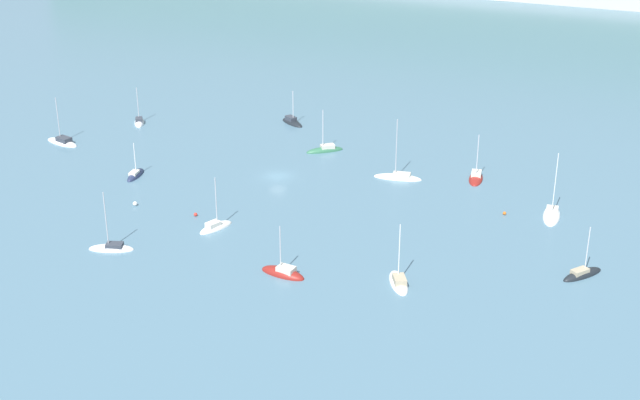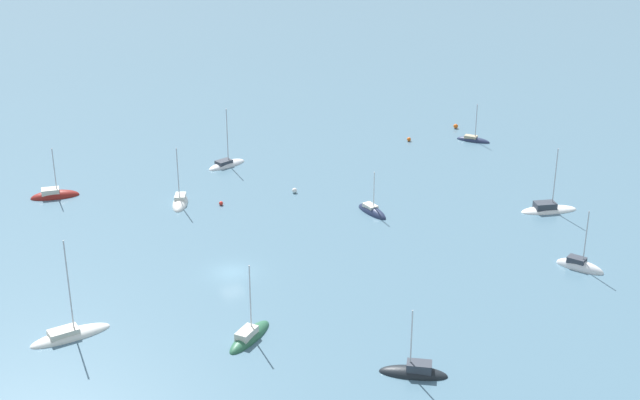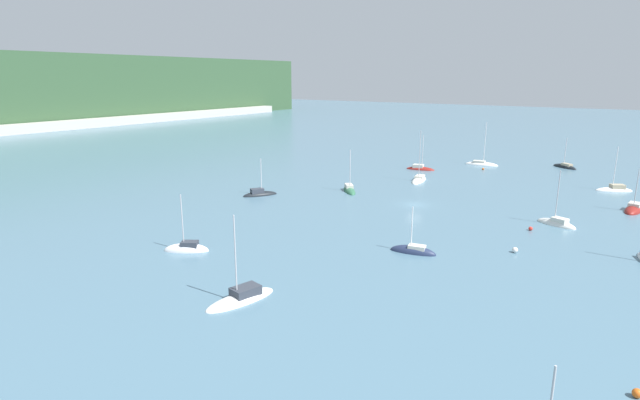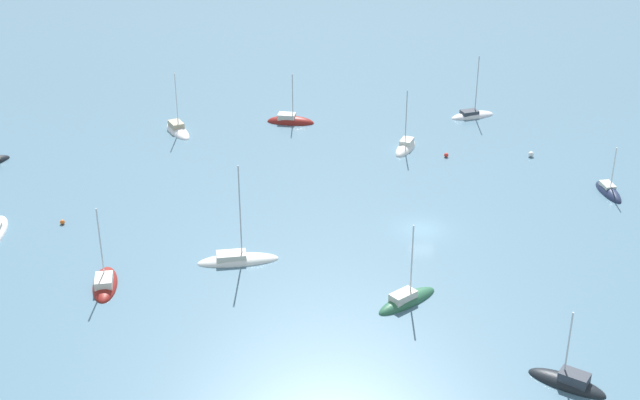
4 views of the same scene
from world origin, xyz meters
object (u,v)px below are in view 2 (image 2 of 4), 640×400
object	(u,v)px
sailboat_1	(55,196)
sailboat_3	(180,203)
mooring_buoy_0	(409,139)
mooring_buoy_1	(295,190)
mooring_buoy_2	(221,203)
sailboat_11	(473,140)
sailboat_9	(414,373)
sailboat_10	(548,210)
sailboat_12	(579,267)
sailboat_8	(372,212)
sailboat_7	(227,165)
sailboat_6	(70,336)
sailboat_0	(249,337)
mooring_buoy_4	(456,126)

from	to	relation	value
sailboat_1	sailboat_3	bearing A→B (deg)	-23.58
mooring_buoy_0	mooring_buoy_1	bearing A→B (deg)	29.06
mooring_buoy_2	sailboat_11	bearing A→B (deg)	-166.93
mooring_buoy_1	mooring_buoy_2	size ratio (longest dim) A/B	1.25
sailboat_9	sailboat_10	xyz separation A→B (m)	(-33.66, -26.91, 0.01)
mooring_buoy_0	sailboat_12	bearing A→B (deg)	86.73
sailboat_8	mooring_buoy_2	xyz separation A→B (m)	(17.37, -9.72, 0.21)
mooring_buoy_0	mooring_buoy_2	distance (m)	37.72
sailboat_7	sailboat_10	bearing A→B (deg)	-64.05
sailboat_1	mooring_buoy_2	size ratio (longest dim) A/B	14.21
sailboat_6	sailboat_3	bearing A→B (deg)	47.70
sailboat_9	sailboat_3	bearing A→B (deg)	-46.71
mooring_buoy_1	sailboat_11	bearing A→B (deg)	-163.76
sailboat_7	sailboat_11	distance (m)	39.76
sailboat_0	mooring_buoy_1	size ratio (longest dim) A/B	12.36
sailboat_0	sailboat_12	size ratio (longest dim) A/B	1.06
sailboat_10	sailboat_9	bearing A→B (deg)	-128.86
sailboat_0	mooring_buoy_2	distance (m)	33.86
sailboat_12	sailboat_9	bearing A→B (deg)	-99.00
sailboat_10	mooring_buoy_4	world-z (taller)	sailboat_10
sailboat_8	sailboat_11	world-z (taller)	sailboat_11
sailboat_3	mooring_buoy_2	distance (m)	5.48
sailboat_9	sailboat_12	distance (m)	29.67
sailboat_7	mooring_buoy_0	distance (m)	30.05
mooring_buoy_4	sailboat_7	bearing A→B (deg)	4.06
sailboat_12	mooring_buoy_0	world-z (taller)	sailboat_12
sailboat_8	sailboat_9	xyz separation A→B (m)	(12.23, 34.99, 0.06)
sailboat_7	mooring_buoy_1	xyz separation A→B (m)	(-5.54, 13.76, 0.25)
sailboat_9	mooring_buoy_4	xyz separation A→B (m)	(-40.09, -61.74, 0.25)
sailboat_11	mooring_buoy_2	bearing A→B (deg)	-118.92
sailboat_8	mooring_buoy_4	world-z (taller)	sailboat_8
sailboat_3	sailboat_7	bearing A→B (deg)	160.41
sailboat_12	mooring_buoy_2	xyz separation A→B (m)	(32.33, -32.81, 0.18)
sailboat_0	mooring_buoy_2	bearing A→B (deg)	37.35
sailboat_3	sailboat_6	size ratio (longest dim) A/B	0.79
sailboat_0	sailboat_3	xyz separation A→B (m)	(-1.91, -35.67, -0.01)
mooring_buoy_1	mooring_buoy_2	xyz separation A→B (m)	(10.49, 0.42, -0.07)
sailboat_11	mooring_buoy_4	world-z (taller)	sailboat_11
sailboat_8	mooring_buoy_0	world-z (taller)	sailboat_8
mooring_buoy_0	mooring_buoy_2	xyz separation A→B (m)	(35.01, 14.04, -0.05)
sailboat_7	sailboat_9	size ratio (longest dim) A/B	1.27
sailboat_6	sailboat_10	distance (m)	62.28
sailboat_0	mooring_buoy_0	distance (m)	63.05
sailboat_10	sailboat_12	distance (m)	16.35
mooring_buoy_4	sailboat_8	bearing A→B (deg)	43.84
sailboat_6	mooring_buoy_4	bearing A→B (deg)	22.19
sailboat_0	sailboat_1	distance (m)	46.25
sailboat_7	sailboat_12	distance (m)	54.38
sailboat_7	sailboat_12	world-z (taller)	sailboat_7
mooring_buoy_2	mooring_buoy_4	bearing A→B (deg)	-159.36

